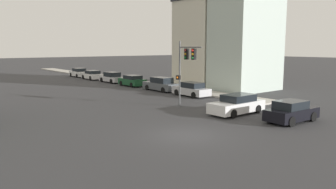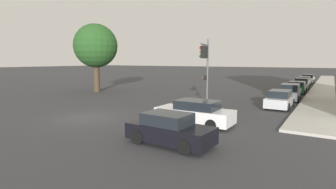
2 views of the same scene
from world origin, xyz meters
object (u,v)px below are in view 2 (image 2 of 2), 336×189
parked_car_2 (297,88)px  parked_car_1 (290,92)px  parked_car_3 (302,84)px  parked_car_4 (304,81)px  crossing_car_1 (169,130)px  street_tree (96,46)px  traffic_signal (205,61)px  parked_car_0 (280,99)px  parked_car_5 (308,79)px  crossing_car_0 (195,113)px

parked_car_2 → parked_car_1: bearing=-179.5°
parked_car_1 → parked_car_3: parked_car_1 is taller
parked_car_4 → crossing_car_1: bearing=177.0°
street_tree → parked_car_4: 31.26m
traffic_signal → parked_car_4: size_ratio=1.24×
parked_car_4 → parked_car_0: bearing=-178.5°
parked_car_0 → parked_car_2: bearing=0.3°
parked_car_2 → parked_car_4: bearing=1.3°
street_tree → parked_car_1: 22.41m
crossing_car_1 → parked_car_4: bearing=88.4°
street_tree → parked_car_2: size_ratio=2.02×
parked_car_4 → parked_car_5: 5.52m
crossing_car_0 → parked_car_4: size_ratio=1.05×
parked_car_3 → parked_car_4: parked_car_3 is taller
crossing_car_0 → parked_car_0: crossing_car_0 is taller
parked_car_0 → parked_car_5: bearing=0.5°
crossing_car_0 → parked_car_4: crossing_car_0 is taller
crossing_car_0 → parked_car_3: size_ratio=1.03×
street_tree → traffic_signal: size_ratio=1.50×
traffic_signal → crossing_car_1: (2.05, -8.41, -3.12)m
crossing_car_0 → parked_car_3: parked_car_3 is taller
street_tree → crossing_car_1: (18.46, -12.78, -4.88)m
crossing_car_0 → parked_car_4: bearing=-96.2°
crossing_car_0 → crossing_car_1: (0.71, -4.07, -0.01)m
parked_car_1 → crossing_car_1: bearing=169.9°
parked_car_2 → crossing_car_1: bearing=173.8°
parked_car_1 → parked_car_4: (-0.26, 17.34, -0.05)m
parked_car_0 → crossing_car_1: bearing=168.7°
parked_car_5 → parked_car_4: bearing=178.2°
parked_car_5 → crossing_car_1: bearing=176.5°
street_tree → crossing_car_0: 20.37m
parked_car_0 → parked_car_1: 5.26m
parked_car_5 → traffic_signal: bearing=172.0°
parked_car_4 → parked_car_2: bearing=-177.8°
traffic_signal → parked_car_5: 33.04m
crossing_car_0 → parked_car_1: (3.47, 14.03, 0.03)m
crossing_car_1 → parked_car_2: 24.33m
crossing_car_1 → traffic_signal: bearing=106.1°
parked_car_1 → parked_car_3: (-0.01, 11.58, -0.03)m
crossing_car_1 → parked_car_4: 35.53m
parked_car_4 → street_tree: bearing=138.3°
traffic_signal → parked_car_0: (4.73, 4.42, -3.13)m
parked_car_0 → parked_car_3: parked_car_3 is taller
crossing_car_0 → parked_car_2: bearing=-100.0°
crossing_car_1 → parked_car_3: size_ratio=0.91×
street_tree → parked_car_0: (21.14, 0.05, -4.89)m
street_tree → crossing_car_1: street_tree is taller
parked_car_4 → parked_car_5: parked_car_5 is taller
parked_car_5 → parked_car_3: bearing=-179.5°
traffic_signal → parked_car_1: bearing=-126.4°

